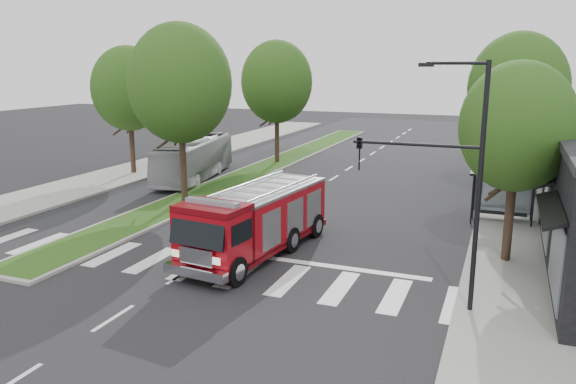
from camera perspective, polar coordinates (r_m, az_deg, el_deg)
name	(u,v)px	position (r m, az deg, el deg)	size (l,w,h in m)	color
ground	(229,244)	(25.30, -5.97, -5.32)	(140.00, 140.00, 0.00)	black
sidewalk_right	(527,215)	(32.27, 23.15, -2.16)	(5.00, 80.00, 0.15)	gray
sidewalk_left	(110,178)	(41.22, -17.59, 1.38)	(5.00, 80.00, 0.15)	gray
median	(267,167)	(43.58, -2.13, 2.58)	(3.00, 50.00, 0.15)	gray
bus_shelter	(504,184)	(30.00, 21.07, 0.80)	(3.20, 1.60, 2.61)	black
tree_right_near	(517,127)	(23.40, 22.26, 6.12)	(4.40, 4.40, 8.05)	black
tree_right_mid	(518,89)	(35.31, 22.30, 9.70)	(5.60, 5.60, 9.72)	black
tree_right_far	(516,92)	(45.33, 22.16, 9.39)	(5.00, 5.00, 8.73)	black
tree_median_near	(180,83)	(32.26, -10.93, 10.78)	(5.80, 5.80, 10.16)	black
tree_median_far	(277,82)	(44.73, -1.16, 11.12)	(5.60, 5.60, 9.72)	black
tree_left_mid	(129,89)	(41.77, -15.89, 10.06)	(5.20, 5.20, 9.16)	black
streetlight_right_near	(450,170)	(18.14, 16.17, 2.17)	(4.08, 0.22, 8.00)	black
streetlight_right_far	(496,114)	(41.43, 20.41, 7.39)	(2.11, 0.20, 8.00)	black
fire_engine	(256,221)	(23.56, -3.23, -2.97)	(3.60, 8.95, 3.02)	#5F050A
city_bus	(194,158)	(39.66, -9.49, 3.40)	(2.43, 10.40, 2.90)	#AAAAAE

